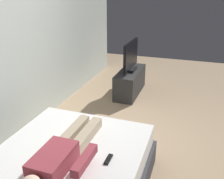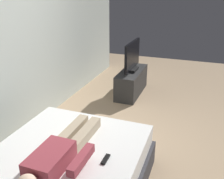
{
  "view_description": "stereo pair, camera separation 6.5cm",
  "coord_description": "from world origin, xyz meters",
  "px_view_note": "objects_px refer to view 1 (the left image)",
  "views": [
    {
      "loc": [
        -2.67,
        -0.79,
        2.07
      ],
      "look_at": [
        0.48,
        0.31,
        0.69
      ],
      "focal_mm": 39.9,
      "sensor_mm": 36.0,
      "label": 1
    },
    {
      "loc": [
        -2.65,
        -0.85,
        2.07
      ],
      "look_at": [
        0.48,
        0.31,
        0.69
      ],
      "focal_mm": 39.9,
      "sensor_mm": 36.0,
      "label": 2
    }
  ],
  "objects_px": {
    "person": "(62,154)",
    "tv": "(131,57)",
    "tv_stand": "(130,82)",
    "remote": "(108,159)"
  },
  "relations": [
    {
      "from": "tv_stand",
      "to": "remote",
      "type": "bearing_deg",
      "value": -168.84
    },
    {
      "from": "tv_stand",
      "to": "tv",
      "type": "height_order",
      "value": "tv"
    },
    {
      "from": "person",
      "to": "tv",
      "type": "height_order",
      "value": "tv"
    },
    {
      "from": "remote",
      "to": "tv_stand",
      "type": "bearing_deg",
      "value": 11.16
    },
    {
      "from": "remote",
      "to": "tv_stand",
      "type": "distance_m",
      "value": 2.91
    },
    {
      "from": "tv_stand",
      "to": "tv",
      "type": "relative_size",
      "value": 1.25
    },
    {
      "from": "person",
      "to": "tv_stand",
      "type": "relative_size",
      "value": 1.15
    },
    {
      "from": "person",
      "to": "tv",
      "type": "xyz_separation_m",
      "value": [
        2.99,
        0.16,
        0.16
      ]
    },
    {
      "from": "remote",
      "to": "tv",
      "type": "relative_size",
      "value": 0.17
    },
    {
      "from": "person",
      "to": "remote",
      "type": "relative_size",
      "value": 8.4
    }
  ]
}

